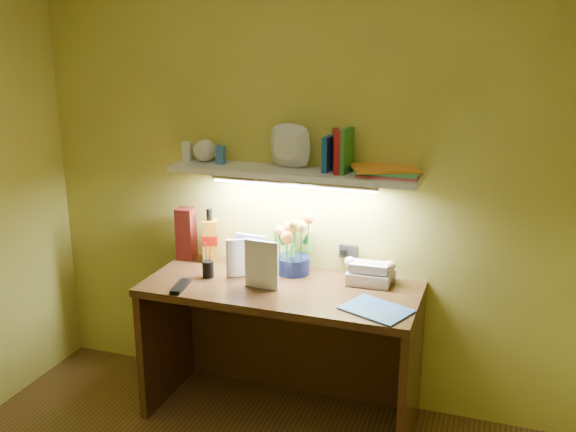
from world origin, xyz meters
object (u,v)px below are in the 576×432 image
Objects in this scene: desk_clock at (389,276)px; desk at (281,352)px; telephone at (369,271)px; flower_bouquet at (293,245)px; whisky_bottle at (210,235)px.

desk is at bearing -166.19° from desk_clock.
telephone is 2.98× the size of desk_clock.
telephone is at bearing -1.28° from flower_bouquet.
flower_bouquet is (0.00, 0.19, 0.53)m from desk.
whisky_bottle is at bearing 177.11° from flower_bouquet.
flower_bouquet reaches higher than desk_clock.
whisky_bottle is (-0.50, 0.22, 0.53)m from desk.
whisky_bottle is at bearing 175.68° from telephone.
flower_bouquet is at bearing 173.82° from desk_clock.
desk is 0.57m from flower_bouquet.
desk is 0.69m from desk_clock.
telephone is at bearing -166.54° from desk_clock.
telephone is 0.71× the size of whisky_bottle.
flower_bouquet reaches higher than telephone.
desk is at bearing -158.67° from telephone.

